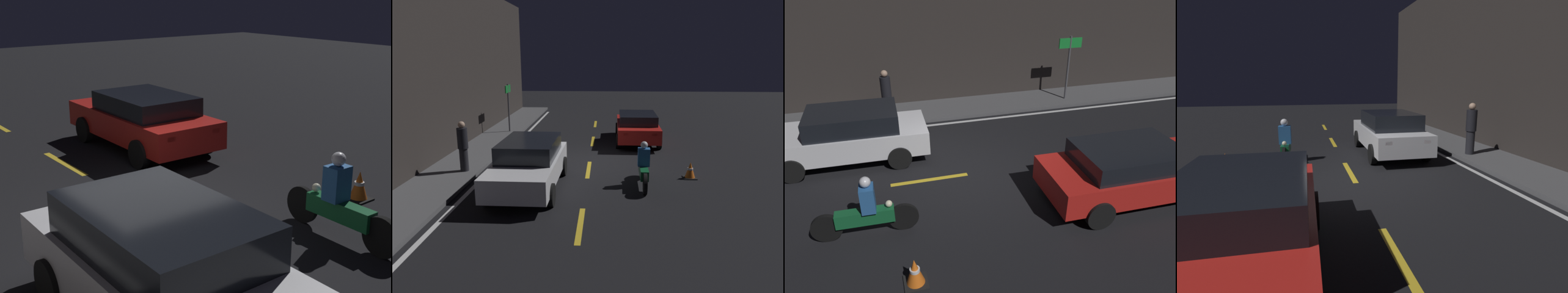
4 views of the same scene
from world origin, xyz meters
TOP-DOWN VIEW (x-y plane):
  - ground_plane at (0.00, 0.00)m, footprint 56.00×56.00m
  - lane_dash_c at (-1.00, 0.00)m, footprint 2.00×0.14m
  - lane_dash_d at (3.50, 0.00)m, footprint 2.00×0.14m
  - sedan_white at (-2.94, 1.70)m, footprint 4.39×1.96m
  - taxi_red at (3.45, -2.04)m, footprint 4.30×2.00m
  - motorcycle at (-2.58, -1.77)m, footprint 2.16×0.37m
  - traffic_cone_near at (-1.79, -3.37)m, footprint 0.43×0.43m

SIDE VIEW (x-z plane):
  - ground_plane at x=0.00m, z-range 0.00..0.00m
  - lane_dash_c at x=-1.00m, z-range 0.00..0.01m
  - lane_dash_d at x=3.50m, z-range 0.00..0.01m
  - traffic_cone_near at x=-1.79m, z-range -0.01..0.54m
  - motorcycle at x=-2.58m, z-range -0.13..1.25m
  - taxi_red at x=3.45m, z-range 0.06..1.42m
  - sedan_white at x=-2.94m, z-range 0.05..1.52m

